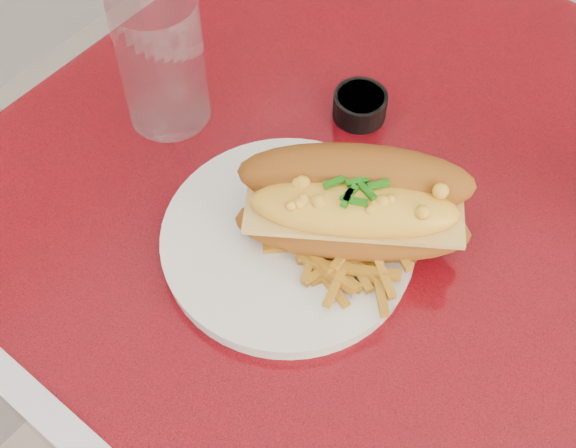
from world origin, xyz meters
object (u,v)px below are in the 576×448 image
Objects in this scene: dinner_plate at (288,241)px; fork at (349,250)px; mac_hoagie at (354,204)px; sauce_cup_left at (360,105)px; water_tumbler at (162,60)px; diner_table at (506,352)px.

fork is at bearing 25.06° from dinner_plate.
mac_hoagie is 3.55× the size of sauce_cup_left.
diner_table is at bearing 9.46° from water_tumbler.
mac_hoagie reaches higher than diner_table.
diner_table is 0.29m from mac_hoagie.
sauce_cup_left is at bearing 89.05° from mac_hoagie.
water_tumbler is at bearing -170.54° from diner_table.
mac_hoagie reaches higher than fork.
water_tumbler is at bearing 143.47° from mac_hoagie.
water_tumbler is (-0.17, -0.13, 0.06)m from sauce_cup_left.
dinner_plate reaches higher than diner_table.
diner_table is 0.50m from water_tumbler.
diner_table is 0.26m from fork.
dinner_plate and fork have the same top height.
water_tumbler is at bearing -141.60° from sauce_cup_left.
sauce_cup_left is (-0.11, 0.16, -0.00)m from fork.
diner_table is 0.33m from sauce_cup_left.
water_tumbler reaches higher than sauce_cup_left.
sauce_cup_left is (-0.27, 0.06, 0.18)m from diner_table.
diner_table is 4.10× the size of dinner_plate.
dinner_plate is (-0.22, -0.13, 0.17)m from diner_table.
fork is at bearing -94.63° from mac_hoagie.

